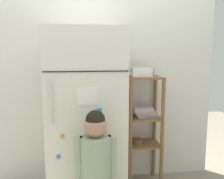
{
  "coord_description": "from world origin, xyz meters",
  "views": [
    {
      "loc": [
        -0.19,
        -2.15,
        1.36
      ],
      "look_at": [
        0.08,
        0.02,
        1.03
      ],
      "focal_mm": 39.18,
      "sensor_mm": 36.0,
      "label": 1
    }
  ],
  "objects_px": {
    "fruit_bin": "(141,73)",
    "refrigerator": "(86,116)",
    "child_standing": "(96,160)",
    "pantry_shelf_unit": "(143,121)"
  },
  "relations": [
    {
      "from": "refrigerator",
      "to": "child_standing",
      "type": "xyz_separation_m",
      "value": [
        0.06,
        -0.48,
        -0.2
      ]
    },
    {
      "from": "refrigerator",
      "to": "pantry_shelf_unit",
      "type": "distance_m",
      "value": 0.62
    },
    {
      "from": "child_standing",
      "to": "fruit_bin",
      "type": "height_order",
      "value": "fruit_bin"
    },
    {
      "from": "fruit_bin",
      "to": "refrigerator",
      "type": "bearing_deg",
      "value": -161.03
    },
    {
      "from": "child_standing",
      "to": "fruit_bin",
      "type": "distance_m",
      "value": 1.01
    },
    {
      "from": "fruit_bin",
      "to": "pantry_shelf_unit",
      "type": "bearing_deg",
      "value": -25.48
    },
    {
      "from": "refrigerator",
      "to": "fruit_bin",
      "type": "bearing_deg",
      "value": 18.97
    },
    {
      "from": "pantry_shelf_unit",
      "to": "fruit_bin",
      "type": "relative_size",
      "value": 5.3
    },
    {
      "from": "refrigerator",
      "to": "fruit_bin",
      "type": "xyz_separation_m",
      "value": [
        0.55,
        0.19,
        0.37
      ]
    },
    {
      "from": "pantry_shelf_unit",
      "to": "fruit_bin",
      "type": "bearing_deg",
      "value": 154.52
    }
  ]
}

